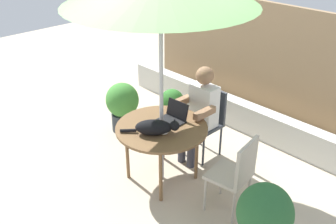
# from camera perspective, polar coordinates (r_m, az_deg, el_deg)

# --- Properties ---
(ground_plane) EXTENTS (14.00, 14.00, 0.00)m
(ground_plane) POSITION_cam_1_polar(r_m,az_deg,el_deg) (4.72, -0.89, -9.76)
(ground_plane) COLOR #BCAD93
(fence_back) EXTENTS (5.11, 0.08, 1.69)m
(fence_back) POSITION_cam_1_polar(r_m,az_deg,el_deg) (6.08, 16.66, 7.23)
(fence_back) COLOR #937756
(fence_back) RESTS_ON ground
(planter_wall_low) EXTENTS (4.60, 0.20, 0.42)m
(planter_wall_low) POSITION_cam_1_polar(r_m,az_deg,el_deg) (5.68, 11.42, -0.70)
(planter_wall_low) COLOR beige
(planter_wall_low) RESTS_ON ground
(patio_table) EXTENTS (1.05, 1.05, 0.72)m
(patio_table) POSITION_cam_1_polar(r_m,az_deg,el_deg) (4.34, -0.95, -2.85)
(patio_table) COLOR brown
(patio_table) RESTS_ON ground
(chair_occupied) EXTENTS (0.40, 0.40, 0.91)m
(chair_occupied) POSITION_cam_1_polar(r_m,az_deg,el_deg) (4.91, 5.94, -0.72)
(chair_occupied) COLOR #33383F
(chair_occupied) RESTS_ON ground
(chair_empty) EXTENTS (0.46, 0.46, 0.91)m
(chair_empty) POSITION_cam_1_polar(r_m,az_deg,el_deg) (3.99, 10.22, -8.68)
(chair_empty) COLOR #B2A899
(chair_empty) RESTS_ON ground
(person_seated) EXTENTS (0.48, 0.48, 1.25)m
(person_seated) POSITION_cam_1_polar(r_m,az_deg,el_deg) (4.73, 4.79, 0.42)
(person_seated) COLOR white
(person_seated) RESTS_ON ground
(laptop) EXTENTS (0.31, 0.26, 0.21)m
(laptop) POSITION_cam_1_polar(r_m,az_deg,el_deg) (4.42, 0.95, -0.47)
(laptop) COLOR black
(laptop) RESTS_ON patio_table
(cat) EXTENTS (0.51, 0.47, 0.17)m
(cat) POSITION_cam_1_polar(r_m,az_deg,el_deg) (4.13, -1.82, -2.32)
(cat) COLOR black
(cat) RESTS_ON patio_table
(potted_plant_near_fence) EXTENTS (0.47, 0.47, 0.74)m
(potted_plant_near_fence) POSITION_cam_1_polar(r_m,az_deg,el_deg) (5.51, -6.80, 1.09)
(potted_plant_near_fence) COLOR #33383D
(potted_plant_near_fence) RESTS_ON ground
(potted_plant_by_chair) EXTENTS (0.49, 0.49, 0.85)m
(potted_plant_by_chair) POSITION_cam_1_polar(r_m,az_deg,el_deg) (3.56, 14.12, -15.43)
(potted_plant_by_chair) COLOR #33383D
(potted_plant_by_chair) RESTS_ON ground
(potted_plant_corner) EXTENTS (0.36, 0.36, 0.60)m
(potted_plant_corner) POSITION_cam_1_polar(r_m,az_deg,el_deg) (5.59, 0.61, 0.63)
(potted_plant_corner) COLOR #9E5138
(potted_plant_corner) RESTS_ON ground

